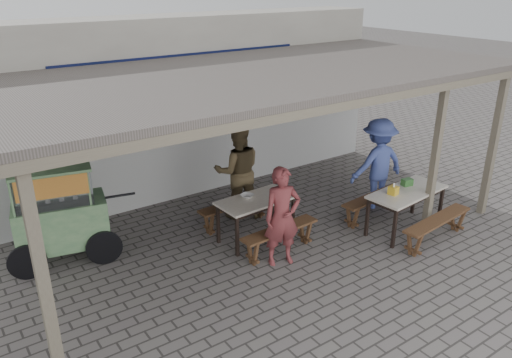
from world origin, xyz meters
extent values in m
plane|color=#5E5955|center=(0.00, 0.00, 0.00)|extent=(60.00, 60.00, 0.00)
cube|color=#B6B2A3|center=(0.00, 3.60, 1.75)|extent=(9.00, 1.20, 3.50)
cube|color=silver|center=(0.00, 2.97, 0.60)|extent=(9.00, 0.10, 1.20)
cube|color=#10124A|center=(-0.20, 2.98, 2.05)|extent=(5.00, 0.03, 1.60)
cube|color=#5D5550|center=(0.00, 1.00, 2.75)|extent=(9.00, 4.20, 0.12)
cube|color=#736A57|center=(0.00, -1.05, 2.65)|extent=(9.00, 0.12, 0.12)
cube|color=#736A57|center=(-3.90, -1.00, 1.35)|extent=(0.12, 0.12, 2.70)
cube|color=#736A57|center=(3.90, -1.00, 1.35)|extent=(0.12, 0.12, 2.70)
cube|color=#736A57|center=(2.35, -0.90, 1.35)|extent=(0.11, 0.11, 2.70)
cube|color=beige|center=(-0.22, 0.62, 0.73)|extent=(1.34, 0.73, 0.04)
cube|color=black|center=(-0.22, 0.62, 0.67)|extent=(1.23, 0.62, 0.06)
cube|color=black|center=(-0.80, 0.32, 0.35)|extent=(0.05, 0.05, 0.71)
cube|color=black|center=(0.39, 0.38, 0.35)|extent=(0.05, 0.05, 0.71)
cube|color=black|center=(-0.83, 0.86, 0.35)|extent=(0.05, 0.05, 0.71)
cube|color=black|center=(0.36, 0.92, 0.35)|extent=(0.05, 0.05, 0.71)
cube|color=brown|center=(-0.19, 0.00, 0.43)|extent=(1.42, 0.35, 0.04)
cube|color=brown|center=(-0.74, -0.03, 0.21)|extent=(0.06, 0.28, 0.41)
cube|color=brown|center=(0.37, 0.03, 0.21)|extent=(0.06, 0.28, 0.41)
cube|color=brown|center=(-0.25, 1.24, 0.43)|extent=(1.42, 0.35, 0.04)
cube|color=brown|center=(-0.80, 1.22, 0.21)|extent=(0.06, 0.28, 0.41)
cube|color=brown|center=(0.30, 1.27, 0.21)|extent=(0.06, 0.28, 0.41)
cube|color=beige|center=(2.13, -0.60, 0.73)|extent=(1.58, 0.81, 0.04)
cube|color=black|center=(2.13, -0.60, 0.67)|extent=(1.47, 0.70, 0.06)
cube|color=black|center=(1.46, -0.94, 0.35)|extent=(0.05, 0.05, 0.71)
cube|color=black|center=(2.85, -0.81, 0.35)|extent=(0.05, 0.05, 0.71)
cube|color=black|center=(1.41, -0.39, 0.35)|extent=(0.05, 0.05, 0.71)
cube|color=black|center=(2.80, -0.26, 0.35)|extent=(0.05, 0.05, 0.71)
cube|color=brown|center=(2.19, -1.23, 0.43)|extent=(1.64, 0.43, 0.04)
cube|color=brown|center=(1.53, -1.29, 0.21)|extent=(0.08, 0.28, 0.41)
cube|color=brown|center=(2.84, -1.17, 0.21)|extent=(0.08, 0.28, 0.41)
cube|color=brown|center=(2.07, 0.03, 0.43)|extent=(1.64, 0.43, 0.04)
cube|color=brown|center=(1.41, -0.03, 0.21)|extent=(0.08, 0.28, 0.41)
cube|color=brown|center=(2.73, 0.09, 0.21)|extent=(0.08, 0.28, 0.41)
cube|color=#7CA46D|center=(-3.08, 1.80, 0.65)|extent=(1.47, 0.97, 0.70)
cube|color=#7CA46D|center=(-3.08, 1.80, 0.28)|extent=(1.41, 0.92, 0.05)
cylinder|color=black|center=(-3.70, 1.55, 0.28)|extent=(0.56, 0.17, 0.56)
cylinder|color=black|center=(-2.62, 1.31, 0.28)|extent=(0.56, 0.17, 0.56)
cube|color=silver|center=(-3.13, 1.81, 1.28)|extent=(1.20, 0.82, 0.55)
cube|color=#7CA46D|center=(-3.13, 1.81, 1.55)|extent=(1.25, 0.87, 0.04)
cube|color=#D15F31|center=(-3.19, 1.50, 1.37)|extent=(0.98, 0.23, 0.32)
cylinder|color=black|center=(-2.29, 1.63, 0.95)|extent=(0.69, 0.19, 0.04)
imported|color=brown|center=(-0.33, -0.23, 0.79)|extent=(0.66, 0.53, 1.59)
imported|color=brown|center=(0.01, 1.54, 0.90)|extent=(1.08, 0.97, 1.81)
imported|color=#4A5BAD|center=(2.45, 0.39, 0.88)|extent=(1.23, 0.83, 1.76)
cube|color=gold|center=(1.80, -0.56, 0.82)|extent=(0.16, 0.16, 0.14)
cube|color=#367032|center=(2.30, -0.44, 0.81)|extent=(0.21, 0.15, 0.12)
cylinder|color=silver|center=(0.23, 0.70, 0.79)|extent=(0.07, 0.07, 0.08)
imported|color=white|center=(-0.30, 0.76, 0.78)|extent=(0.27, 0.27, 0.05)
camera|label=1|loc=(-4.56, -5.59, 4.20)|focal=35.00mm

